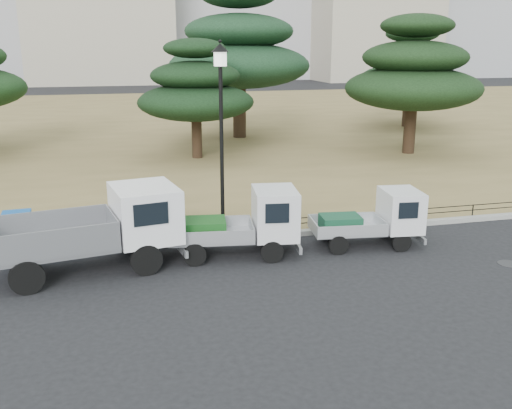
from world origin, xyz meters
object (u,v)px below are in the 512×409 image
object	(u,v)px
truck_large	(96,227)
truck_kei_front	(244,223)
street_lamp	(221,109)
tarp_pile	(8,234)
truck_kei_rear	(374,219)

from	to	relation	value
truck_large	truck_kei_front	bearing A→B (deg)	-8.10
street_lamp	truck_kei_front	bearing A→B (deg)	-78.41
truck_large	tarp_pile	size ratio (longest dim) A/B	3.03
street_lamp	tarp_pile	world-z (taller)	street_lamp
truck_kei_front	street_lamp	world-z (taller)	street_lamp
street_lamp	tarp_pile	distance (m)	7.23
truck_large	tarp_pile	bearing A→B (deg)	132.76
truck_large	truck_kei_rear	bearing A→B (deg)	-10.33
truck_large	tarp_pile	world-z (taller)	truck_large
truck_kei_front	truck_kei_rear	xyz separation A→B (m)	(4.00, -0.18, -0.11)
truck_kei_front	tarp_pile	bearing A→B (deg)	172.35
truck_large	street_lamp	size ratio (longest dim) A/B	0.91
truck_kei_rear	tarp_pile	bearing A→B (deg)	176.00
truck_kei_rear	street_lamp	distance (m)	5.68
truck_kei_front	tarp_pile	size ratio (longest dim) A/B	2.19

